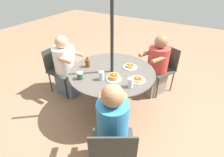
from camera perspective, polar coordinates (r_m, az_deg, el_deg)
name	(u,v)px	position (r m, az deg, el deg)	size (l,w,h in m)	color
ground_plane	(112,109)	(3.06, 0.00, -9.85)	(12.00, 12.00, 0.00)	#8C664C
patio_table	(112,80)	(2.69, 0.00, -0.49)	(1.29, 1.29, 0.75)	#4C4742
umbrella_pole	(112,53)	(2.47, 0.00, 8.34)	(0.05, 0.05, 2.10)	black
patio_chair_north	(60,67)	(3.40, -16.58, 3.72)	(0.48, 0.48, 0.85)	#333833
diner_north	(67,69)	(3.28, -14.48, 3.08)	(0.52, 0.39, 1.12)	slate
patio_chair_east	(113,149)	(1.93, 0.23, -22.05)	(0.64, 0.64, 0.85)	#333833
diner_east	(113,132)	(1.99, 0.18, -17.09)	(0.50, 0.54, 1.19)	#3D3D42
patio_chair_south	(162,66)	(3.42, 16.16, 3.97)	(0.62, 0.62, 0.85)	#333833
diner_south	(156,68)	(3.30, 14.12, 3.27)	(0.52, 0.57, 1.11)	gray
pancake_plate_a	(130,66)	(2.71, 5.91, 3.97)	(0.22, 0.22, 0.06)	white
pancake_plate_b	(138,80)	(2.41, 8.33, -0.36)	(0.22, 0.22, 0.05)	white
pancake_plate_c	(113,77)	(2.40, 0.47, 0.35)	(0.22, 0.22, 0.08)	white
syrup_bottle	(88,63)	(2.73, -7.97, 5.11)	(0.10, 0.07, 0.17)	brown
coffee_cup	(80,76)	(2.45, -10.42, 0.93)	(0.08, 0.08, 0.10)	#33513D
drinking_glass_a	(130,83)	(2.25, 6.02, -1.35)	(0.08, 0.08, 0.13)	silver
drinking_glass_b	(102,76)	(2.39, -3.43, 0.94)	(0.07, 0.07, 0.12)	silver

